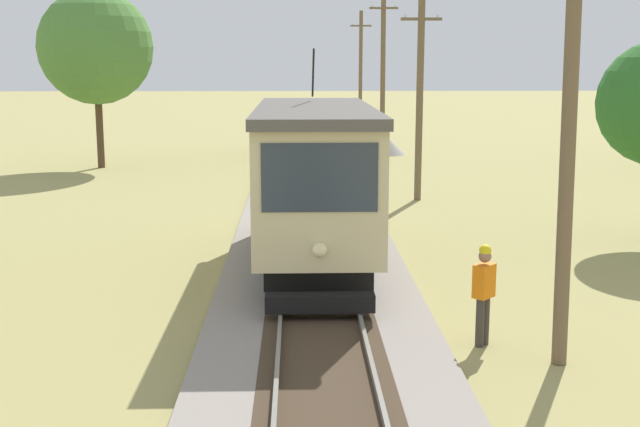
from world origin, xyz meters
TOP-DOWN VIEW (x-y plane):
  - red_tram at (0.00, 16.96)m, footprint 2.60×8.54m
  - freight_car at (0.00, 40.91)m, footprint 2.40×5.20m
  - utility_pole_near_tram at (3.83, 11.11)m, footprint 1.40×0.58m
  - utility_pole_mid at (3.83, 26.65)m, footprint 1.40×0.28m
  - utility_pole_far at (3.83, 38.85)m, footprint 1.40×0.52m
  - utility_pole_distant at (3.83, 52.91)m, footprint 1.40×0.45m
  - gravel_pile at (4.26, 40.85)m, footprint 2.08×2.08m
  - track_worker at (2.77, 11.83)m, footprint 0.44×0.44m
  - tree_right_far at (-9.36, 35.88)m, footprint 5.10×5.10m

SIDE VIEW (x-z plane):
  - gravel_pile at x=4.26m, z-range 0.00..0.95m
  - track_worker at x=2.77m, z-range 0.09..1.88m
  - freight_car at x=0.00m, z-range 0.40..2.71m
  - red_tram at x=0.00m, z-range -0.20..4.59m
  - utility_pole_mid at x=3.83m, z-range 0.10..7.15m
  - utility_pole_distant at x=3.83m, z-range 0.10..8.12m
  - utility_pole_near_tram at x=3.83m, z-range 0.10..8.30m
  - utility_pole_far at x=3.83m, z-range 0.10..8.41m
  - tree_right_far at x=-9.36m, z-range 1.42..9.39m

